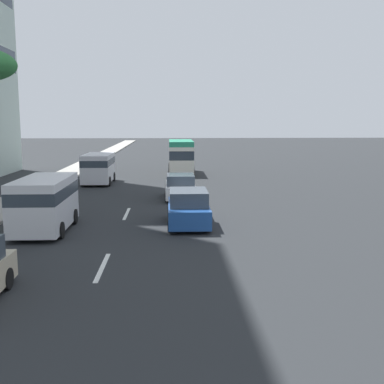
{
  "coord_description": "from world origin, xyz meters",
  "views": [
    {
      "loc": [
        -2.18,
        -2.29,
        4.91
      ],
      "look_at": [
        19.8,
        -3.33,
        1.59
      ],
      "focal_mm": 44.61,
      "sensor_mm": 36.0,
      "label": 1
    }
  ],
  "objects_px": {
    "car_lead": "(180,187)",
    "car_sixth": "(188,208)",
    "van_fifth": "(45,201)",
    "van_fourth": "(98,167)",
    "minibus_third": "(181,156)"
  },
  "relations": [
    {
      "from": "car_lead",
      "to": "van_fifth",
      "type": "relative_size",
      "value": 0.88
    },
    {
      "from": "van_fourth",
      "to": "minibus_third",
      "type": "bearing_deg",
      "value": 135.09
    },
    {
      "from": "car_lead",
      "to": "van_fourth",
      "type": "relative_size",
      "value": 0.88
    },
    {
      "from": "minibus_third",
      "to": "car_sixth",
      "type": "height_order",
      "value": "minibus_third"
    },
    {
      "from": "minibus_third",
      "to": "van_fourth",
      "type": "bearing_deg",
      "value": 135.09
    },
    {
      "from": "van_fifth",
      "to": "car_sixth",
      "type": "relative_size",
      "value": 1.11
    },
    {
      "from": "van_fourth",
      "to": "car_sixth",
      "type": "bearing_deg",
      "value": 22.81
    },
    {
      "from": "minibus_third",
      "to": "van_fourth",
      "type": "relative_size",
      "value": 1.28
    },
    {
      "from": "minibus_third",
      "to": "van_fourth",
      "type": "xyz_separation_m",
      "value": [
        -6.6,
        6.58,
        -0.35
      ]
    },
    {
      "from": "car_sixth",
      "to": "car_lead",
      "type": "bearing_deg",
      "value": 1.48
    },
    {
      "from": "car_lead",
      "to": "van_fourth",
      "type": "xyz_separation_m",
      "value": [
        7.5,
        6.21,
        0.59
      ]
    },
    {
      "from": "car_lead",
      "to": "car_sixth",
      "type": "height_order",
      "value": "car_sixth"
    },
    {
      "from": "van_fourth",
      "to": "car_lead",
      "type": "bearing_deg",
      "value": 39.61
    },
    {
      "from": "van_fifth",
      "to": "car_sixth",
      "type": "xyz_separation_m",
      "value": [
        0.95,
        -6.41,
        -0.57
      ]
    },
    {
      "from": "car_lead",
      "to": "minibus_third",
      "type": "height_order",
      "value": "minibus_third"
    }
  ]
}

